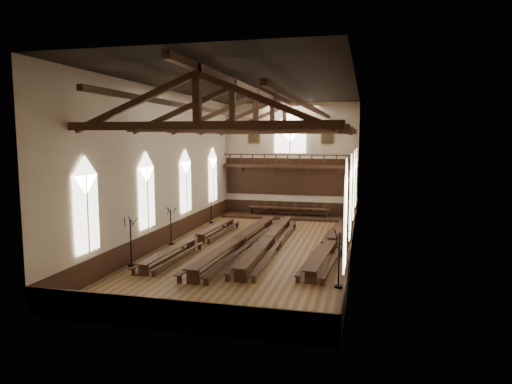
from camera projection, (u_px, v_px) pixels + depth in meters
The scene contains 21 objects.
ground at pixel (256, 248), 28.86m from camera, with size 26.00×26.00×0.00m, color brown.
room_walls at pixel (256, 145), 28.10m from camera, with size 26.00×26.00×26.00m.
wainscot_band at pixel (256, 238), 28.79m from camera, with size 12.00×26.00×1.20m.
side_windows at pixel (256, 189), 28.42m from camera, with size 11.85×19.80×4.50m.
end_window at pixel (290, 134), 40.46m from camera, with size 2.80×0.12×3.80m.
minstrels_gallery at pixel (289, 172), 40.62m from camera, with size 11.80×1.24×3.70m.
portraits at pixel (290, 136), 40.48m from camera, with size 7.75×0.09×1.45m.
roof_trusses at pixel (256, 116), 27.90m from camera, with size 11.70×25.70×2.80m.
refectory_row_a at pixel (196, 239), 29.15m from camera, with size 1.65×13.85×0.69m.
refectory_row_b at pixel (240, 240), 28.38m from camera, with size 1.98×15.14×0.82m.
refectory_row_c at pixel (269, 239), 28.63m from camera, with size 1.68×14.68×0.78m.
refectory_row_d at pixel (332, 242), 28.00m from camera, with size 1.96×14.34×0.73m.
dais at pixel (288, 216), 39.82m from camera, with size 11.40×2.98×0.20m, color black.
high_table at pixel (288, 209), 39.74m from camera, with size 7.21×0.90×0.68m.
high_chairs at pixel (290, 208), 40.43m from camera, with size 6.78×0.49×0.99m.
candelabrum_left_near at pixel (131, 251), 24.57m from camera, with size 0.76×0.83×2.72m.
candelabrum_left_mid at pixel (171, 233), 29.57m from camera, with size 0.74×0.71×2.46m.
candelabrum_left_far at pixel (211, 214), 37.20m from camera, with size 0.67×0.72×2.37m.
candelabrum_right_near at pixel (339, 270), 21.05m from camera, with size 0.77×0.84×2.75m.
candelabrum_right_mid at pixel (344, 244), 26.47m from camera, with size 0.78×0.73×2.57m.
candelabrum_right_far at pixel (349, 223), 33.17m from camera, with size 0.78×0.74×2.58m.
Camera 1 is at (6.65, -27.45, 6.90)m, focal length 32.00 mm.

